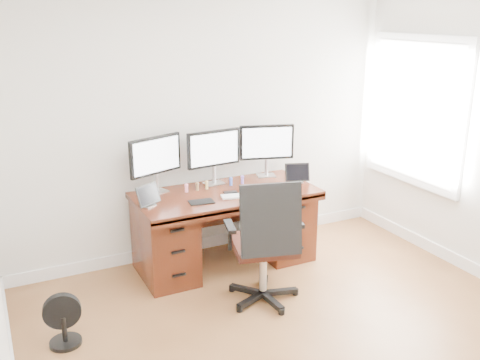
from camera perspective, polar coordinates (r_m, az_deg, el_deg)
name	(u,v)px	position (r m, az deg, el deg)	size (l,w,h in m)	color
back_wall	(206,120)	(5.23, -3.66, 6.42)	(4.00, 0.10, 2.70)	silver
desk	(225,225)	(5.14, -1.64, -4.83)	(1.70, 0.80, 0.75)	#451A0D
office_chair	(265,263)	(4.50, 2.65, -8.82)	(0.72, 0.72, 1.11)	black
floor_fan	(63,321)	(4.25, -18.33, -14.08)	(0.28, 0.24, 0.40)	black
monitor_left	(156,157)	(4.94, -9.00, 2.39)	(0.53, 0.21, 0.53)	silver
monitor_center	(214,150)	(5.13, -2.81, 3.17)	(0.55, 0.15, 0.53)	silver
monitor_right	(267,144)	(5.38, 2.86, 3.86)	(0.54, 0.19, 0.53)	silver
tablet_left	(149,197)	(4.67, -9.72, -1.75)	(0.24, 0.17, 0.19)	silver
tablet_right	(298,174)	(5.27, 6.17, 0.65)	(0.25, 0.15, 0.19)	silver
keyboard	(236,196)	(4.85, -0.40, -1.72)	(0.27, 0.11, 0.01)	white
trackpad	(258,195)	(4.90, 1.94, -1.57)	(0.12, 0.12, 0.01)	silver
drawing_tablet	(201,202)	(4.72, -4.14, -2.34)	(0.22, 0.14, 0.01)	black
phone	(230,192)	(4.96, -1.03, -1.31)	(0.13, 0.06, 0.01)	black
figurine_pink	(186,187)	(4.99, -5.73, -0.79)	(0.03, 0.03, 0.08)	pink
figurine_brown	(197,186)	(5.02, -4.58, -0.61)	(0.03, 0.03, 0.08)	olive
figurine_yellow	(207,184)	(5.06, -3.57, -0.46)	(0.03, 0.03, 0.08)	tan
figurine_blue	(231,181)	(5.16, -0.98, -0.08)	(0.03, 0.03, 0.08)	#4C70E8
figurine_purple	(242,179)	(5.21, 0.26, 0.11)	(0.03, 0.03, 0.08)	#8063DB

